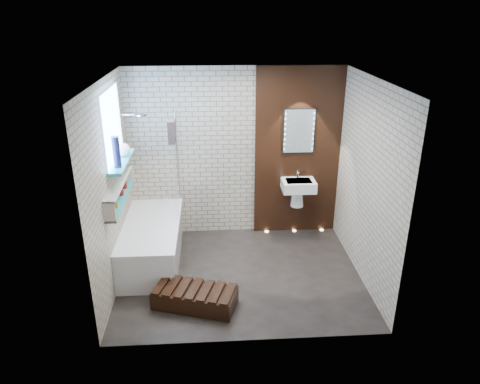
{
  "coord_description": "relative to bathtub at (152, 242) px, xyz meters",
  "views": [
    {
      "loc": [
        -0.35,
        -5.16,
        3.38
      ],
      "look_at": [
        0.0,
        0.15,
        1.15
      ],
      "focal_mm": 33.46,
      "sensor_mm": 36.0,
      "label": 1
    }
  ],
  "objects": [
    {
      "name": "walnut_step",
      "position": [
        0.62,
        -1.09,
        -0.18
      ],
      "size": [
        1.07,
        0.71,
        0.22
      ],
      "primitive_type": "cube",
      "rotation": [
        0.0,
        0.0,
        -0.3
      ],
      "color": "black",
      "rests_on": "ground"
    },
    {
      "name": "room_shell",
      "position": [
        1.22,
        -0.45,
        1.01
      ],
      "size": [
        3.24,
        3.2,
        2.6
      ],
      "color": "tan",
      "rests_on": "ground"
    },
    {
      "name": "niche_bottles",
      "position": [
        -0.31,
        -0.36,
        0.87
      ],
      "size": [
        0.06,
        0.89,
        0.14
      ],
      "color": "maroon",
      "rests_on": "display_niche"
    },
    {
      "name": "shower_head",
      "position": [
        -0.08,
        0.5,
        1.71
      ],
      "size": [
        0.18,
        0.18,
        0.02
      ],
      "primitive_type": "cylinder",
      "color": "silver",
      "rests_on": "room_shell"
    },
    {
      "name": "sill_vases",
      "position": [
        -0.28,
        -0.1,
        1.39
      ],
      "size": [
        0.17,
        0.57,
        0.39
      ],
      "color": "#161A3D",
      "rests_on": "clerestory_window"
    },
    {
      "name": "towel",
      "position": [
        0.35,
        0.15,
        1.56
      ],
      "size": [
        0.09,
        0.23,
        0.3
      ],
      "primitive_type": "cube",
      "color": "black",
      "rests_on": "bath_screen"
    },
    {
      "name": "led_mirror",
      "position": [
        2.17,
        0.78,
        1.36
      ],
      "size": [
        0.5,
        0.02,
        0.7
      ],
      "color": "black",
      "rests_on": "walnut_panel"
    },
    {
      "name": "clerestory_window",
      "position": [
        -0.34,
        -0.1,
        1.61
      ],
      "size": [
        0.18,
        1.0,
        0.94
      ],
      "color": "#7FADE0",
      "rests_on": "room_shell"
    },
    {
      "name": "bathtub",
      "position": [
        0.0,
        0.0,
        0.0
      ],
      "size": [
        0.79,
        1.74,
        0.7
      ],
      "color": "white",
      "rests_on": "ground"
    },
    {
      "name": "floor_uplights",
      "position": [
        2.17,
        0.75,
        -0.29
      ],
      "size": [
        0.96,
        0.06,
        0.01
      ],
      "color": "#FFD899",
      "rests_on": "ground"
    },
    {
      "name": "display_niche",
      "position": [
        -0.31,
        -0.3,
        0.91
      ],
      "size": [
        0.14,
        1.3,
        0.26
      ],
      "color": "teal",
      "rests_on": "room_shell"
    },
    {
      "name": "bath_screen",
      "position": [
        0.35,
        0.44,
        0.99
      ],
      "size": [
        0.01,
        0.78,
        1.4
      ],
      "primitive_type": "cube",
      "color": "white",
      "rests_on": "bathtub"
    },
    {
      "name": "ground",
      "position": [
        1.22,
        -0.45,
        -0.29
      ],
      "size": [
        3.2,
        3.2,
        0.0
      ],
      "primitive_type": "plane",
      "color": "black",
      "rests_on": "ground"
    },
    {
      "name": "walnut_panel",
      "position": [
        2.17,
        0.82,
        1.01
      ],
      "size": [
        1.3,
        0.06,
        2.6
      ],
      "primitive_type": "cube",
      "color": "black",
      "rests_on": "ground"
    },
    {
      "name": "washbasin",
      "position": [
        2.17,
        0.62,
        0.5
      ],
      "size": [
        0.5,
        0.36,
        0.58
      ],
      "color": "white",
      "rests_on": "walnut_panel"
    }
  ]
}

